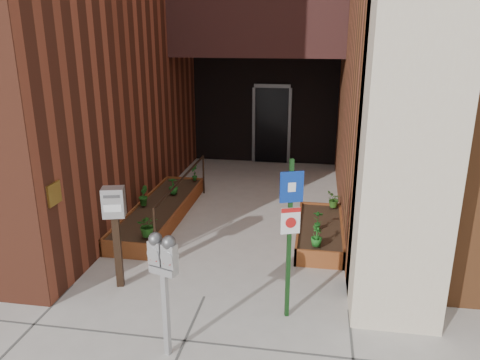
% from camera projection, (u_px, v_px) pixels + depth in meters
% --- Properties ---
extents(ground, '(80.00, 80.00, 0.00)m').
position_uv_depth(ground, '(204.00, 297.00, 6.61)').
color(ground, '#9E9991').
rests_on(ground, ground).
extents(planter_left, '(0.90, 3.60, 0.30)m').
position_uv_depth(planter_left, '(161.00, 212.00, 9.35)').
color(planter_left, maroon).
rests_on(planter_left, ground).
extents(planter_right, '(0.80, 2.20, 0.30)m').
position_uv_depth(planter_right, '(320.00, 233.00, 8.39)').
color(planter_right, maroon).
rests_on(planter_right, ground).
extents(handrail, '(0.04, 3.34, 0.90)m').
position_uv_depth(handrail, '(183.00, 185.00, 9.04)').
color(handrail, black).
rests_on(handrail, ground).
extents(parking_meter, '(0.35, 0.22, 1.52)m').
position_uv_depth(parking_meter, '(163.00, 263.00, 5.10)').
color(parking_meter, '#AAAAAC').
rests_on(parking_meter, ground).
extents(sign_post, '(0.28, 0.12, 2.14)m').
position_uv_depth(sign_post, '(290.00, 224.00, 5.77)').
color(sign_post, '#143915').
rests_on(sign_post, ground).
extents(payment_dropbox, '(0.35, 0.29, 1.53)m').
position_uv_depth(payment_dropbox, '(115.00, 216.00, 6.57)').
color(payment_dropbox, black).
rests_on(payment_dropbox, ground).
extents(shrub_left_a, '(0.45, 0.45, 0.39)m').
position_uv_depth(shrub_left_a, '(148.00, 225.00, 7.80)').
color(shrub_left_a, '#215A19').
rests_on(shrub_left_a, planter_left).
extents(shrub_left_b, '(0.27, 0.27, 0.39)m').
position_uv_depth(shrub_left_b, '(143.00, 196.00, 9.18)').
color(shrub_left_b, '#1D5919').
rests_on(shrub_left_b, planter_left).
extents(shrub_left_c, '(0.25, 0.25, 0.35)m').
position_uv_depth(shrub_left_c, '(173.00, 186.00, 9.83)').
color(shrub_left_c, '#1A5D1D').
rests_on(shrub_left_c, planter_left).
extents(shrub_left_d, '(0.27, 0.27, 0.36)m').
position_uv_depth(shrub_left_d, '(194.00, 173.00, 10.70)').
color(shrub_left_d, '#1A5D1F').
rests_on(shrub_left_d, planter_left).
extents(shrub_right_a, '(0.24, 0.24, 0.34)m').
position_uv_depth(shrub_right_a, '(317.00, 236.00, 7.45)').
color(shrub_right_a, '#1C631C').
rests_on(shrub_right_a, planter_right).
extents(shrub_right_b, '(0.21, 0.21, 0.35)m').
position_uv_depth(shrub_right_b, '(318.00, 220.00, 8.08)').
color(shrub_right_b, '#185419').
rests_on(shrub_right_b, planter_right).
extents(shrub_right_c, '(0.33, 0.33, 0.32)m').
position_uv_depth(shrub_right_c, '(334.00, 200.00, 9.07)').
color(shrub_right_c, '#2B5B1A').
rests_on(shrub_right_c, planter_right).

